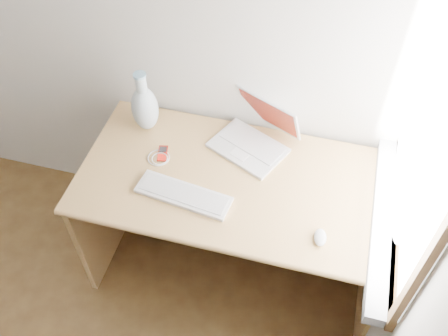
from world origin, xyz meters
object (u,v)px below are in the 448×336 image
(external_keyboard, at_px, (183,195))
(desk, at_px, (241,195))
(vase, at_px, (145,107))
(laptop, at_px, (250,135))

(external_keyboard, bearing_deg, desk, 56.14)
(desk, relative_size, vase, 4.36)
(external_keyboard, relative_size, vase, 1.32)
(laptop, relative_size, vase, 1.22)
(vase, bearing_deg, desk, -14.02)
(desk, height_order, laptop, laptop)
(desk, xyz_separation_m, vase, (-0.52, 0.13, 0.36))
(external_keyboard, xyz_separation_m, vase, (-0.31, 0.37, 0.13))
(laptop, bearing_deg, desk, -66.22)
(laptop, xyz_separation_m, external_keyboard, (-0.21, -0.40, -0.04))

